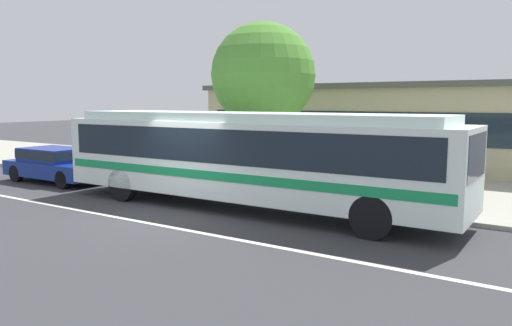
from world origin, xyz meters
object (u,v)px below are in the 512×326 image
(transit_bus, at_px, (247,153))
(pedestrian_waiting_near_sign, at_px, (400,166))
(sedan_behind_bus, at_px, (56,163))
(street_tree_near_stop, at_px, (263,75))
(bus_stop_sign, at_px, (390,151))

(transit_bus, xyz_separation_m, pedestrian_waiting_near_sign, (3.26, 3.43, -0.49))
(transit_bus, bearing_deg, sedan_behind_bus, -179.96)
(pedestrian_waiting_near_sign, height_order, street_tree_near_stop, street_tree_near_stop)
(transit_bus, xyz_separation_m, sedan_behind_bus, (-8.73, -0.01, -0.87))
(transit_bus, xyz_separation_m, bus_stop_sign, (3.47, 1.83, 0.10))
(sedan_behind_bus, distance_m, pedestrian_waiting_near_sign, 12.48)
(pedestrian_waiting_near_sign, xyz_separation_m, bus_stop_sign, (0.21, -1.60, 0.59))
(bus_stop_sign, height_order, street_tree_near_stop, street_tree_near_stop)
(transit_bus, distance_m, pedestrian_waiting_near_sign, 4.76)
(sedan_behind_bus, bearing_deg, pedestrian_waiting_near_sign, 16.00)
(sedan_behind_bus, height_order, bus_stop_sign, bus_stop_sign)
(sedan_behind_bus, relative_size, street_tree_near_stop, 0.73)
(sedan_behind_bus, bearing_deg, street_tree_near_stop, 36.62)
(transit_bus, height_order, sedan_behind_bus, transit_bus)
(bus_stop_sign, xyz_separation_m, street_tree_near_stop, (-5.92, 2.84, 2.32))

